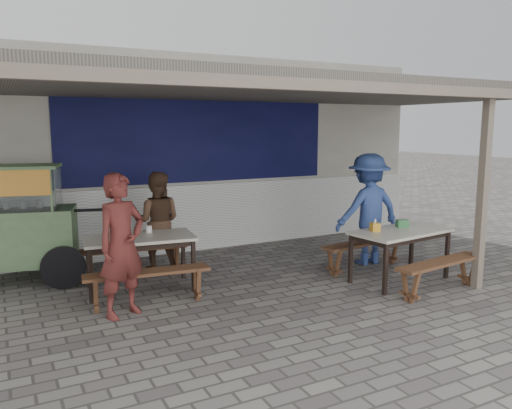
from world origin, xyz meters
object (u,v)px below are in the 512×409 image
Objects in this scene: condiment_bowl at (118,237)px; table_left at (140,242)px; patron_street_side at (122,245)px; donation_box at (402,223)px; tissue_box at (375,227)px; patron_wall_side at (157,221)px; bench_right_street at (441,269)px; vendor_cart at (18,220)px; bench_right_wall at (364,248)px; condiment_jar at (149,229)px; table_right at (401,235)px; bench_left_wall at (134,254)px; bench_left_street at (148,279)px; patron_right_table at (368,209)px.

table_left is at bearing -2.38° from condiment_bowl.
donation_box is at bearing -28.02° from patron_street_side.
tissue_box is 0.61× the size of condiment_bowl.
patron_street_side is at bearing 85.71° from patron_wall_side.
vendor_cart is (-4.99, 3.07, 0.58)m from bench_right_street.
bench_right_wall is (-0.17, 1.38, 0.00)m from bench_right_street.
condiment_jar is at bearing 154.05° from tissue_box.
table_right is 0.77m from bench_right_street.
donation_box reaches higher than table_right.
bench_left_wall is at bearing 48.49° from patron_wall_side.
tissue_box reaches higher than bench_right_wall.
bench_left_street is 1.02× the size of table_right.
donation_box is at bearing 35.24° from table_right.
condiment_bowl is at bearing 71.09° from patron_wall_side.
patron_right_table is at bearing 55.43° from tissue_box.
table_right is 0.27m from donation_box.
bench_right_wall is (3.37, -0.64, -0.33)m from table_left.
bench_right_street is 0.97m from donation_box.
patron_wall_side is (0.92, 1.69, -0.08)m from patron_street_side.
table_right is at bearing 167.99° from patron_wall_side.
vendor_cart is at bearing 18.40° from patron_wall_side.
patron_street_side is (-3.88, 0.49, 0.18)m from table_right.
bench_right_street is at bearing -13.60° from bench_left_street.
table_left is 1.80m from vendor_cart.
bench_left_wall is at bearing 103.51° from condiment_jar.
condiment_bowl is at bearing 153.22° from table_right.
patron_wall_side is 9.16× the size of donation_box.
table_right is (3.38, -1.99, 0.33)m from bench_left_wall.
bench_left_wall is at bearing 60.46° from condiment_bowl.
table_right is at bearing 80.60° from patron_right_table.
patron_right_table reaches higher than tissue_box.
tissue_box is 3.58m from condiment_bowl.
patron_right_table is 9.22× the size of condiment_bowl.
condiment_jar reaches higher than condiment_bowl.
bench_left_street is at bearing 152.37° from bench_right_street.
bench_left_street is 0.99× the size of bench_right_wall.
bench_right_street is (3.62, -1.36, 0.00)m from bench_left_street.
patron_street_side is 0.87m from condiment_bowl.
vendor_cart is at bearing 153.61° from bench_right_wall.
table_left is 0.85× the size of patron_right_table.
condiment_bowl is (-0.37, -0.65, 0.43)m from bench_left_wall.
bench_left_wall is at bearing 48.02° from patron_street_side.
vendor_cart is 5.54m from donation_box.
bench_right_wall is at bearing -14.86° from condiment_jar.
donation_box is 1.80× the size of condiment_jar.
bench_right_street is at bearing -18.12° from vendor_cart.
tissue_box is (-0.29, -0.56, 0.47)m from bench_right_wall.
bench_right_wall is (3.29, -1.30, 0.00)m from bench_left_wall.
table_right is at bearing -3.77° from bench_left_street.
patron_wall_side is 7.90× the size of condiment_bowl.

